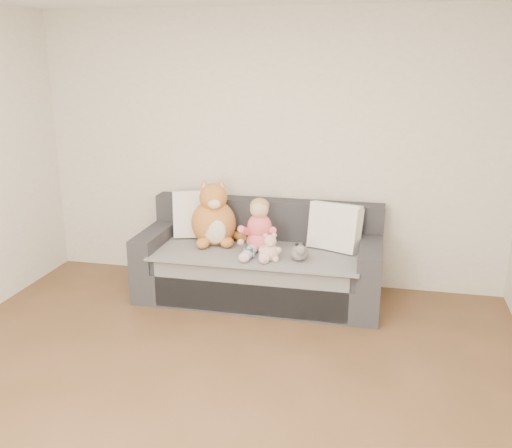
{
  "coord_description": "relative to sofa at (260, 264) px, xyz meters",
  "views": [
    {
      "loc": [
        1.07,
        -2.8,
        2.16
      ],
      "look_at": [
        0.02,
        1.87,
        0.75
      ],
      "focal_mm": 40.0,
      "sensor_mm": 36.0,
      "label": 1
    }
  ],
  "objects": [
    {
      "name": "plush_cat",
      "position": [
        -0.45,
        0.02,
        0.4
      ],
      "size": [
        0.51,
        0.51,
        0.65
      ],
      "rotation": [
        0.0,
        0.0,
        0.35
      ],
      "color": "#AB4926",
      "rests_on": "sofa"
    },
    {
      "name": "toddler",
      "position": [
        0.01,
        -0.12,
        0.37
      ],
      "size": [
        0.35,
        0.5,
        0.49
      ],
      "rotation": [
        0.0,
        0.0,
        0.08
      ],
      "color": "#ED6853",
      "rests_on": "sofa"
    },
    {
      "name": "cushion_left",
      "position": [
        -0.65,
        0.2,
        0.39
      ],
      "size": [
        0.53,
        0.36,
        0.46
      ],
      "rotation": [
        0.0,
        0.0,
        0.3
      ],
      "color": "white",
      "rests_on": "sofa"
    },
    {
      "name": "room_shell",
      "position": [
        -0.02,
        -1.64,
        0.99
      ],
      "size": [
        5.0,
        5.0,
        5.0
      ],
      "color": "brown",
      "rests_on": "ground"
    },
    {
      "name": "cushion_right_back",
      "position": [
        0.68,
        0.09,
        0.37
      ],
      "size": [
        0.49,
        0.36,
        0.42
      ],
      "rotation": [
        0.0,
        0.0,
        -0.4
      ],
      "color": "white",
      "rests_on": "sofa"
    },
    {
      "name": "plush_cow",
      "position": [
        0.4,
        -0.28,
        0.24
      ],
      "size": [
        0.15,
        0.22,
        0.18
      ],
      "rotation": [
        0.0,
        0.0,
        0.22
      ],
      "color": "white",
      "rests_on": "sofa"
    },
    {
      "name": "sofa",
      "position": [
        0.0,
        0.0,
        0.0
      ],
      "size": [
        2.2,
        0.94,
        0.85
      ],
      "color": "#27282C",
      "rests_on": "ground"
    },
    {
      "name": "cushion_right_front",
      "position": [
        0.66,
        0.11,
        0.37
      ],
      "size": [
        0.5,
        0.31,
        0.44
      ],
      "rotation": [
        0.0,
        0.0,
        -0.25
      ],
      "color": "white",
      "rests_on": "sofa"
    },
    {
      "name": "teddy_bear",
      "position": [
        0.15,
        -0.33,
        0.26
      ],
      "size": [
        0.19,
        0.15,
        0.25
      ],
      "rotation": [
        0.0,
        0.0,
        0.31
      ],
      "color": "tan",
      "rests_on": "sofa"
    },
    {
      "name": "sippy_cup",
      "position": [
        -0.03,
        -0.31,
        0.23
      ],
      "size": [
        0.11,
        0.09,
        0.12
      ],
      "rotation": [
        0.0,
        0.0,
        -0.35
      ],
      "color": "#403187",
      "rests_on": "sofa"
    }
  ]
}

